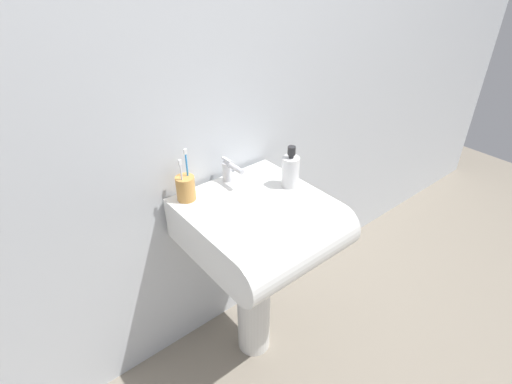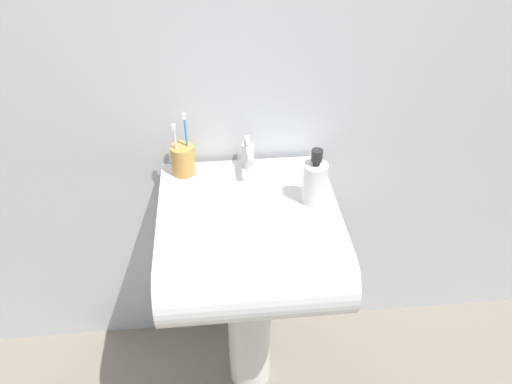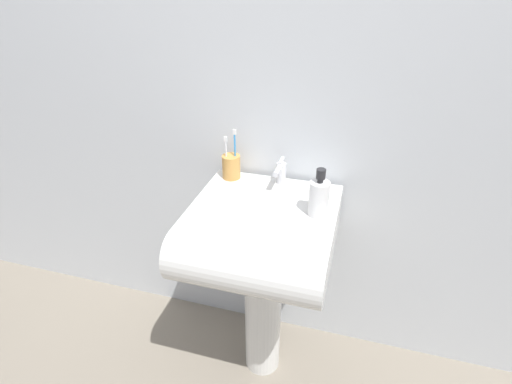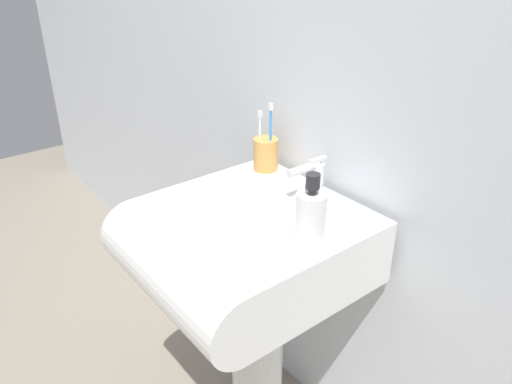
# 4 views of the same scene
# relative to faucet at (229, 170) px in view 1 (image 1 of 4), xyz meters

# --- Properties ---
(ground_plane) EXTENTS (6.00, 6.00, 0.00)m
(ground_plane) POSITION_rel_faucet_xyz_m (-0.02, -0.18, -0.91)
(ground_plane) COLOR gray
(ground_plane) RESTS_ON ground
(wall_back) EXTENTS (5.00, 0.05, 2.40)m
(wall_back) POSITION_rel_faucet_xyz_m (-0.02, 0.10, 0.29)
(wall_back) COLOR silver
(wall_back) RESTS_ON ground
(sink_pedestal) EXTENTS (0.16, 0.16, 0.68)m
(sink_pedestal) POSITION_rel_faucet_xyz_m (-0.02, -0.18, -0.57)
(sink_pedestal) COLOR white
(sink_pedestal) RESTS_ON ground
(sink_basin) EXTENTS (0.53, 0.56, 0.18)m
(sink_basin) POSITION_rel_faucet_xyz_m (-0.02, -0.25, -0.15)
(sink_basin) COLOR white
(sink_basin) RESTS_ON sink_pedestal
(faucet) EXTENTS (0.04, 0.13, 0.10)m
(faucet) POSITION_rel_faucet_xyz_m (0.00, 0.00, 0.00)
(faucet) COLOR silver
(faucet) RESTS_ON sink_basin
(toothbrush_cup) EXTENTS (0.07, 0.07, 0.21)m
(toothbrush_cup) POSITION_rel_faucet_xyz_m (-0.21, 0.00, -0.01)
(toothbrush_cup) COLOR #D19347
(toothbrush_cup) RESTS_ON sink_basin
(soap_bottle) EXTENTS (0.07, 0.07, 0.18)m
(soap_bottle) POSITION_rel_faucet_xyz_m (0.18, -0.18, 0.01)
(soap_bottle) COLOR white
(soap_bottle) RESTS_ON sink_basin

